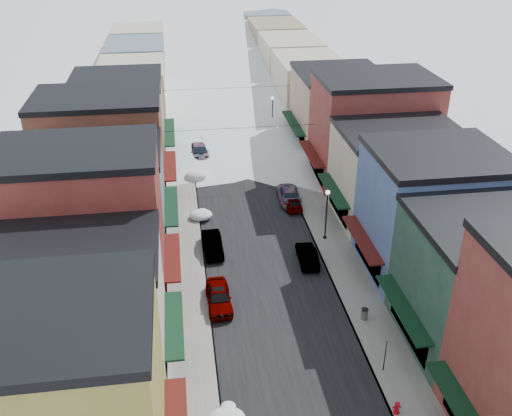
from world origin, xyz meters
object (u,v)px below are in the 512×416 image
object	(u,v)px
car_green_sedan	(307,255)
streetlamp_near	(327,208)
fire_hydrant	(397,408)
car_silver_sedan	(219,297)
car_dark_hatch	(213,244)
trash_can	(365,314)

from	to	relation	value
car_green_sedan	streetlamp_near	size ratio (longest dim) A/B	0.87
car_green_sedan	streetlamp_near	bearing A→B (deg)	-122.48
fire_hydrant	car_silver_sedan	bearing A→B (deg)	128.63
car_silver_sedan	car_dark_hatch	world-z (taller)	car_silver_sedan
trash_can	streetlamp_near	world-z (taller)	streetlamp_near
fire_hydrant	trash_can	world-z (taller)	trash_can
car_green_sedan	trash_can	xyz separation A→B (m)	(2.44, -8.18, -0.09)
car_silver_sedan	streetlamp_near	size ratio (longest dim) A/B	0.95
car_silver_sedan	streetlamp_near	xyz separation A→B (m)	(10.39, 8.35, 2.42)
car_silver_sedan	trash_can	size ratio (longest dim) A/B	5.18
car_silver_sedan	car_dark_hatch	bearing A→B (deg)	87.94
car_silver_sedan	streetlamp_near	world-z (taller)	streetlamp_near
trash_can	streetlamp_near	size ratio (longest dim) A/B	0.18
car_dark_hatch	fire_hydrant	xyz separation A→B (m)	(9.50, -19.75, -0.18)
car_dark_hatch	car_green_sedan	xyz separation A→B (m)	(7.85, -2.84, -0.04)
streetlamp_near	car_dark_hatch	bearing A→B (deg)	-176.43
car_green_sedan	fire_hydrant	bearing A→B (deg)	98.07
car_silver_sedan	car_dark_hatch	xyz separation A→B (m)	(0.12, 7.71, -0.05)
trash_can	car_silver_sedan	bearing A→B (deg)	162.39
car_dark_hatch	car_silver_sedan	bearing A→B (deg)	-93.15
car_green_sedan	trash_can	size ratio (longest dim) A/B	4.74
car_silver_sedan	car_green_sedan	size ratio (longest dim) A/B	1.09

